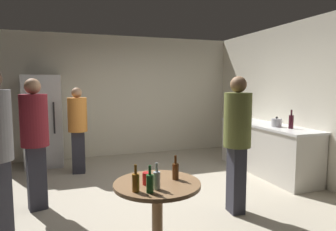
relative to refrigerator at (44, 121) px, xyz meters
name	(u,v)px	position (x,y,z in m)	size (l,w,h in m)	color
ground_plane	(152,197)	(1.61, -2.20, -0.95)	(5.20, 5.20, 0.10)	#B2A893
wall_back	(120,96)	(1.61, 0.43, 0.45)	(5.32, 0.06, 2.70)	silver
wall_side_right	(298,100)	(4.24, -2.20, 0.45)	(0.06, 5.20, 2.70)	silver
refrigerator	(44,121)	(0.00, 0.00, 0.00)	(0.70, 0.68, 1.80)	silver
kitchen_counter	(266,148)	(3.89, -1.83, -0.45)	(0.64, 2.21, 0.90)	beige
kettle	(277,123)	(3.84, -2.16, 0.07)	(0.24, 0.17, 0.18)	#B2B2B7
wine_bottle_on_counter	(291,121)	(3.93, -2.41, 0.12)	(0.08, 0.08, 0.31)	#3F141E
foreground_table	(157,193)	(1.21, -3.80, -0.27)	(0.80, 0.80, 0.73)	olive
beer_bottle_amber	(136,182)	(0.98, -3.96, -0.08)	(0.06, 0.06, 0.23)	#8C5919
beer_bottle_brown	(175,171)	(1.40, -3.77, -0.08)	(0.06, 0.06, 0.23)	#593314
beer_bottle_green	(150,183)	(1.08, -4.02, -0.08)	(0.06, 0.06, 0.23)	#26662D
beer_bottle_clear	(157,180)	(1.16, -3.96, -0.08)	(0.06, 0.06, 0.23)	silver
plastic_cup_red	(147,178)	(1.11, -3.82, -0.11)	(0.08, 0.08, 0.11)	red
person_in_maroon_shirt	(35,134)	(0.05, -2.24, 0.10)	(0.42, 0.42, 1.70)	#2D2D38
person_in_orange_shirt	(78,124)	(0.62, -0.76, 0.01)	(0.38, 0.38, 1.57)	#2D2D38
person_in_olive_shirt	(237,134)	(2.45, -3.15, 0.11)	(0.36, 0.36, 1.73)	#2D2D38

